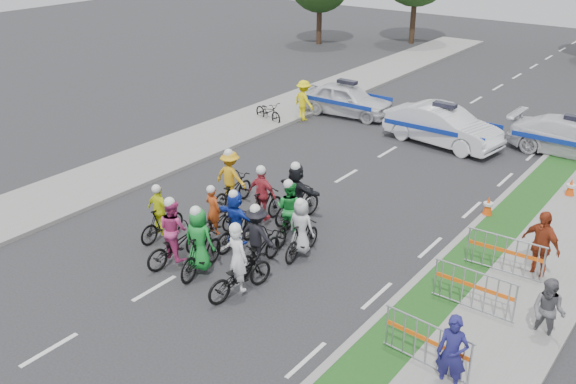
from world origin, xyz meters
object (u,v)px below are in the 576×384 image
Objects in this scene: barrier_1 at (474,292)px; rider_7 at (301,233)px; rider_2 at (175,239)px; rider_3 at (161,218)px; rider_4 at (258,243)px; rider_0 at (239,271)px; spectator_0 at (452,354)px; rider_11 at (297,197)px; police_car_1 at (443,126)px; parked_bike at (268,112)px; marshal_hiviz at (304,100)px; cone_0 at (488,207)px; rider_5 at (236,223)px; spectator_2 at (540,246)px; spectator_1 at (548,312)px; barrier_0 at (427,346)px; rider_8 at (290,217)px; police_car_0 at (347,99)px; rider_9 at (263,202)px; rider_1 at (200,247)px; police_car_2 at (574,138)px; barrier_2 at (504,256)px; rider_10 at (231,184)px; cone_1 at (570,189)px; rider_6 at (215,220)px.

rider_7 is at bearing -177.58° from barrier_1.
rider_3 is (-1.27, 0.70, -0.05)m from rider_2.
barrier_1 is at bearing -168.63° from rider_4.
rider_0 is 1.21× the size of spectator_0.
rider_11 reaches higher than police_car_1.
marshal_hiviz is at bearing -30.12° from parked_bike.
cone_0 is (6.91, 6.83, -0.32)m from rider_3.
rider_5 is 0.94× the size of spectator_2.
rider_2 is at bearing -159.38° from spectator_1.
rider_5 reaches higher than rider_3.
rider_4 is 5.38m from barrier_0.
spectator_2 is (5.56, 5.02, 0.30)m from rider_0.
cone_0 is (3.17, 5.28, -0.34)m from rider_7.
rider_0 is at bearing 115.39° from rider_11.
rider_5 is 7.87m from spectator_2.
rider_8 is (0.88, 1.29, -0.06)m from rider_5.
cone_0 is at bearing -93.00° from parked_bike.
rider_0 reaches higher than police_car_0.
barrier_0 is at bearing 150.03° from spectator_0.
rider_9 is 1.08× the size of marshal_hiviz.
rider_1 reaches higher than police_car_0.
police_car_2 reaches higher than cone_0.
rider_8 is 7.24m from spectator_1.
spectator_1 is 0.77× the size of barrier_2.
rider_5 is 0.88× the size of barrier_2.
rider_9 reaches higher than rider_8.
barrier_1 is 1.00× the size of barrier_2.
police_car_2 is at bearing -106.79° from rider_2.
rider_1 reaches higher than rider_8.
rider_0 reaches higher than barrier_1.
rider_1 reaches higher than barrier_0.
barrier_1 is at bearing -177.88° from spectator_1.
spectator_1 reaches higher than police_car_0.
rider_10 is 8.73m from parked_bike.
marshal_hiviz reaches higher than barrier_0.
rider_8 is (-0.28, 1.78, -0.03)m from rider_4.
cone_0 is (3.30, 7.68, -0.31)m from rider_0.
barrier_0 is at bearing 169.80° from rider_1.
marshal_hiviz is 11.89m from cone_1.
rider_2 is 2.79× the size of cone_1.
rider_9 is 8.10m from spectator_0.
spectator_2 is (7.44, 1.74, 0.21)m from rider_9.
rider_6 is 0.88× the size of spectator_2.
rider_2 is 4.03m from rider_11.
rider_10 reaches higher than spectator_0.
rider_0 is at bearing 129.71° from rider_10.
rider_11 is 0.46× the size of police_car_0.
rider_1 is at bearing 51.35° from rider_7.
barrier_2 is (-0.72, -0.37, -0.38)m from spectator_2.
police_car_2 is at bearing -94.63° from rider_0.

